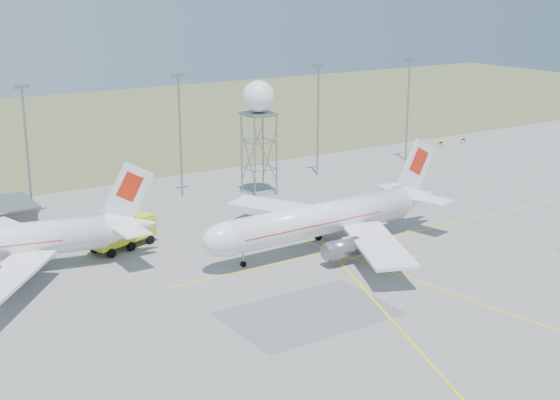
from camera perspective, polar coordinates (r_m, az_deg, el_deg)
ground at (r=88.64m, az=18.69°, el=-8.28°), size 400.00×400.00×0.00m
grass_strip at (r=202.67m, az=-13.95°, el=5.32°), size 400.00×120.00×0.03m
mast_a at (r=120.76m, az=-18.06°, el=4.06°), size 2.20×0.50×20.50m
mast_b at (r=129.36m, az=-7.33°, el=5.43°), size 2.20×0.50×20.50m
mast_c at (r=143.61m, az=2.80°, el=6.55°), size 2.20×0.50×20.50m
mast_d at (r=157.42m, az=9.35°, el=7.16°), size 2.20×0.50×20.50m
taxi_sign_near at (r=174.24m, az=11.66°, el=4.12°), size 1.60×0.17×1.20m
taxi_sign_far at (r=179.17m, az=13.26°, el=4.34°), size 1.60×0.17×1.20m
airliner_main at (r=104.55m, az=3.20°, el=-1.43°), size 38.88×37.82×13.23m
radar_tower at (r=130.02m, az=-1.56°, el=5.05°), size 5.32×5.32×19.28m
fire_truck at (r=107.38m, az=-11.37°, el=-2.47°), size 10.30×6.46×3.91m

